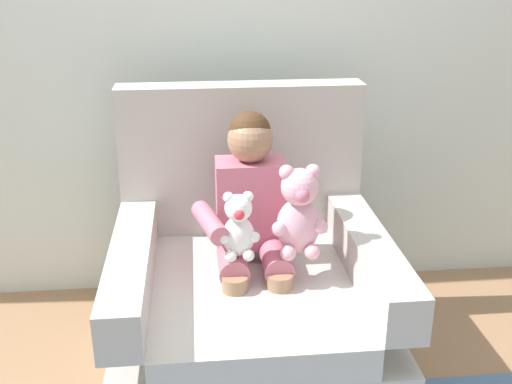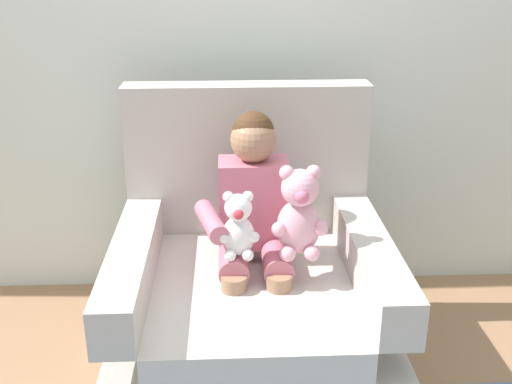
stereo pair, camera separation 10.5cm
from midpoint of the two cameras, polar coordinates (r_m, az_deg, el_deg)
The scene contains 6 objects.
ground_plane at distance 2.54m, azimuth 0.85°, elevation -16.49°, with size 8.00×8.00×0.00m, color #936D4C.
back_wall at distance 2.79m, azimuth -0.04°, elevation 16.14°, with size 6.00×0.10×2.60m, color silver.
armchair at distance 2.40m, azimuth 0.81°, elevation -9.63°, with size 1.00×1.00×1.07m.
seated_child at distance 2.28m, azimuth 1.15°, elevation -1.98°, with size 0.45×0.39×0.82m.
plush_white at distance 2.14m, azimuth -0.24°, elevation -3.26°, with size 0.15×0.12×0.25m.
plush_pink at distance 2.14m, azimuth 5.44°, elevation -2.08°, with size 0.20×0.16×0.34m.
Camera 2 is at (-0.08, -2.00, 1.56)m, focal length 42.89 mm.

